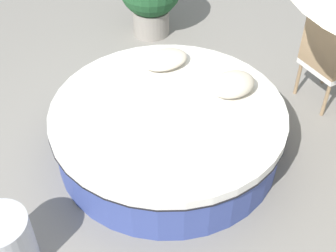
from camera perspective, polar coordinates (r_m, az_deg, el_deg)
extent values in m
plane|color=gray|center=(4.65, 0.00, -2.98)|extent=(16.00, 16.00, 0.00)
cylinder|color=#38478C|center=(4.50, 0.00, -0.97)|extent=(2.15, 2.15, 0.45)
cylinder|color=black|center=(4.35, 0.00, 1.18)|extent=(2.23, 2.23, 0.02)
cylinder|color=silver|center=(4.32, 0.00, 1.67)|extent=(2.22, 2.22, 0.10)
ellipsoid|color=beige|center=(4.46, 7.95, 5.12)|extent=(0.45, 0.34, 0.20)
ellipsoid|color=beige|center=(4.81, -0.38, 8.19)|extent=(0.49, 0.34, 0.14)
cylinder|color=#997A56|center=(5.70, 18.91, 6.79)|extent=(0.04, 0.04, 0.42)
cylinder|color=#997A56|center=(5.43, 15.74, 5.68)|extent=(0.04, 0.04, 0.42)
cylinder|color=#997A56|center=(5.20, 18.86, 3.08)|extent=(0.04, 0.04, 0.42)
cube|color=white|center=(5.31, 19.45, 7.08)|extent=(0.50, 0.52, 0.06)
cube|color=#997A56|center=(5.02, 18.38, 9.07)|extent=(0.06, 0.52, 0.50)
cylinder|color=gray|center=(6.39, -2.09, 12.75)|extent=(0.49, 0.49, 0.34)
cylinder|color=#B7B7BC|center=(3.86, -19.59, -13.48)|extent=(0.47, 0.47, 0.52)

